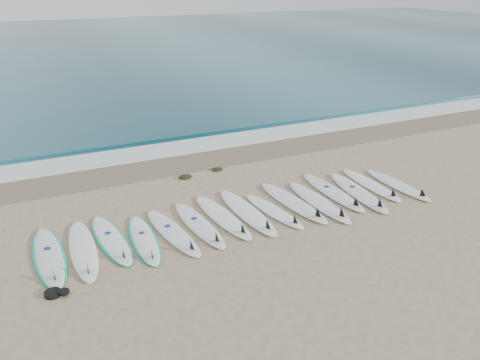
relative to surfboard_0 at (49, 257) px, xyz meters
name	(u,v)px	position (x,y,z in m)	size (l,w,h in m)	color
ground	(247,216)	(4.73, 0.00, -0.05)	(120.00, 120.00, 0.00)	tan
ocean	(80,47)	(4.73, 32.50, -0.04)	(120.00, 55.00, 0.03)	#1C5867
wet_sand_band	(193,161)	(4.73, 4.10, -0.04)	(120.00, 1.80, 0.01)	#72614B
foam_band	(180,148)	(4.73, 5.50, -0.03)	(120.00, 1.40, 0.04)	silver
wave_crest	(168,135)	(4.73, 7.00, 0.00)	(120.00, 1.00, 0.10)	#1C5867
surfboard_0	(49,257)	(0.00, 0.00, 0.00)	(0.77, 2.72, 0.34)	white
surfboard_1	(83,250)	(0.70, -0.06, 0.01)	(0.63, 2.75, 0.35)	white
surfboard_2	(112,240)	(1.36, 0.15, 0.00)	(0.88, 2.59, 0.32)	white
surfboard_3	(144,240)	(2.04, -0.15, -0.01)	(0.67, 2.43, 0.31)	white
surfboard_4	(174,233)	(2.74, -0.16, 0.01)	(0.94, 2.67, 0.33)	white
surfboard_5	(200,225)	(3.43, -0.07, 0.01)	(0.78, 2.66, 0.34)	white
surfboard_6	(224,217)	(4.10, 0.06, 0.01)	(0.85, 2.76, 0.35)	white
surfboard_7	(248,213)	(4.76, 0.03, 0.01)	(0.73, 2.88, 0.37)	white
surfboard_8	(275,211)	(5.42, -0.18, 0.00)	(0.87, 2.37, 0.30)	white
surfboard_9	(294,203)	(6.12, 0.03, 0.01)	(0.90, 2.88, 0.36)	white
surfboard_10	(320,202)	(6.75, -0.23, 0.01)	(0.63, 2.78, 0.35)	white
surfboard_11	(334,192)	(7.45, 0.12, 0.01)	(0.62, 2.79, 0.36)	silver
surfboard_12	(359,193)	(8.08, -0.19, 0.01)	(0.85, 2.87, 0.36)	white
surfboard_13	(372,185)	(8.75, 0.07, 0.01)	(0.53, 2.53, 0.32)	white
surfboard_14	(399,185)	(9.45, -0.25, 0.01)	(0.62, 2.55, 0.32)	white
seaweed_near	(185,177)	(4.06, 2.94, -0.01)	(0.41, 0.32, 0.08)	black
seaweed_far	(217,169)	(5.17, 3.10, -0.02)	(0.36, 0.28, 0.07)	black
leash_coil	(55,293)	(0.01, -1.37, 0.00)	(0.46, 0.36, 0.11)	black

